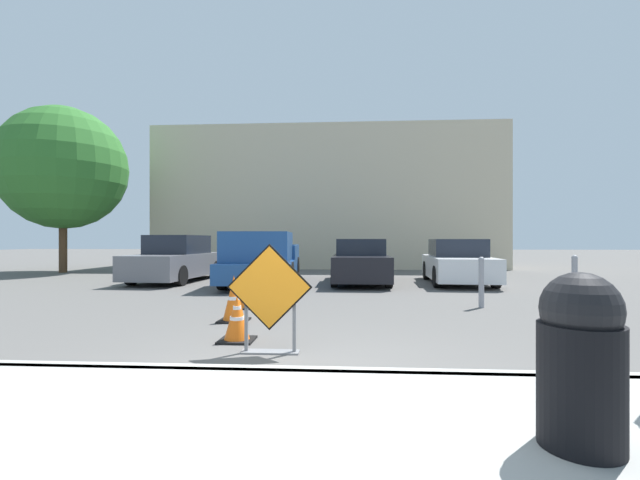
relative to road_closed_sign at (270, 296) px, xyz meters
The scene contains 18 objects.
ground_plane 9.00m from the road_closed_sign, 87.22° to the left, with size 96.00×96.00×0.00m, color #565451.
sidewalk_strip 2.39m from the road_closed_sign, 79.14° to the right, with size 31.07×2.44×0.14m.
curb_lip 1.29m from the road_closed_sign, 67.38° to the right, with size 31.07×0.20×0.14m.
road_closed_sign is the anchor object (origin of this frame).
traffic_cone_nearest 0.92m from the road_closed_sign, 132.76° to the left, with size 0.47×0.47×0.62m.
traffic_cone_second 2.26m from the road_closed_sign, 116.18° to the left, with size 0.49×0.49×0.78m.
traffic_cone_third 3.62m from the road_closed_sign, 108.23° to the left, with size 0.53×0.53×0.71m.
traffic_cone_fourth 5.01m from the road_closed_sign, 106.57° to the left, with size 0.41×0.41×0.72m.
traffic_cone_fifth 6.49m from the road_closed_sign, 106.00° to the left, with size 0.44×0.44×0.60m.
parked_car_nearest 10.08m from the road_closed_sign, 118.38° to the left, with size 1.97×4.56×1.54m.
pickup_truck 8.07m from the road_closed_sign, 102.11° to the left, with size 2.38×5.64×1.61m.
parked_car_second 8.75m from the road_closed_sign, 81.08° to the left, with size 1.80×4.34×1.41m.
parked_car_third 9.75m from the road_closed_sign, 62.97° to the left, with size 2.03×4.20×1.41m.
trash_bin 3.42m from the road_closed_sign, 46.56° to the right, with size 0.48×0.48×1.06m.
bollard_nearest 5.27m from the road_closed_sign, 45.73° to the left, with size 0.12×0.12×1.04m.
bollard_second 6.69m from the road_closed_sign, 34.36° to the left, with size 0.12×0.12×1.08m.
building_facade_backdrop 17.45m from the road_closed_sign, 90.21° to the left, with size 16.96×5.00×6.89m.
street_tree_behind_lot 16.97m from the road_closed_sign, 132.30° to the left, with size 5.17×5.17×7.02m.
Camera 1 is at (0.52, -4.11, 1.39)m, focal length 24.00 mm.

